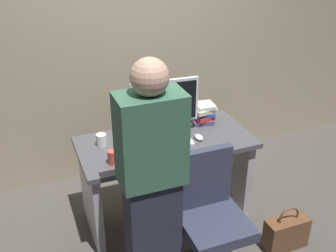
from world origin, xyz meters
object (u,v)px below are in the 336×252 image
object	(u,v)px
keyboard	(166,145)
book_stack	(204,114)
cup_by_monitor	(101,140)
cup_near_keyboard	(112,157)
mouse	(199,137)
monitor	(165,104)
handbag	(286,233)
desk	(166,165)
person_at_desk	(152,182)
office_chair	(210,223)

from	to	relation	value
keyboard	book_stack	xyz separation A→B (m)	(0.44, 0.25, 0.07)
cup_by_monitor	book_stack	world-z (taller)	book_stack
cup_near_keyboard	mouse	bearing A→B (deg)	7.72
monitor	handbag	size ratio (longest dim) A/B	1.43
desk	mouse	xyz separation A→B (m)	(0.25, -0.08, 0.25)
person_at_desk	mouse	world-z (taller)	person_at_desk
monitor	person_at_desk	bearing A→B (deg)	-116.82
desk	handbag	size ratio (longest dim) A/B	3.61
person_at_desk	mouse	size ratio (longest dim) A/B	16.39
office_chair	desk	bearing A→B (deg)	95.69
monitor	office_chair	bearing A→B (deg)	-87.97
office_chair	mouse	xyz separation A→B (m)	(0.18, 0.60, 0.33)
keyboard	desk	bearing A→B (deg)	72.17
office_chair	person_at_desk	xyz separation A→B (m)	(-0.40, 0.05, 0.41)
desk	office_chair	bearing A→B (deg)	-84.31
person_at_desk	mouse	bearing A→B (deg)	43.21
desk	book_stack	world-z (taller)	book_stack
book_stack	cup_by_monitor	bearing A→B (deg)	-176.06
mouse	cup_near_keyboard	distance (m)	0.73
desk	book_stack	bearing A→B (deg)	22.40
book_stack	handbag	bearing A→B (deg)	-69.71
cup_near_keyboard	desk	bearing A→B (deg)	20.35
keyboard	cup_near_keyboard	xyz separation A→B (m)	(-0.44, -0.09, 0.04)
office_chair	book_stack	bearing A→B (deg)	68.00
keyboard	cup_by_monitor	distance (m)	0.49
office_chair	cup_near_keyboard	size ratio (longest dim) A/B	9.30
keyboard	handbag	distance (m)	1.15
cup_by_monitor	book_stack	distance (m)	0.90
office_chair	monitor	bearing A→B (deg)	92.03
office_chair	handbag	bearing A→B (deg)	-1.14
office_chair	cup_near_keyboard	distance (m)	0.82
book_stack	handbag	size ratio (longest dim) A/B	0.56
cup_near_keyboard	cup_by_monitor	bearing A→B (deg)	92.81
keyboard	cup_by_monitor	world-z (taller)	cup_by_monitor
person_at_desk	handbag	bearing A→B (deg)	-3.64
cup_near_keyboard	cup_by_monitor	distance (m)	0.28
mouse	cup_by_monitor	xyz separation A→B (m)	(-0.73, 0.18, 0.03)
office_chair	keyboard	xyz separation A→B (m)	(-0.10, 0.59, 0.32)
office_chair	mouse	bearing A→B (deg)	73.18
mouse	book_stack	xyz separation A→B (m)	(0.16, 0.25, 0.07)
desk	cup_by_monitor	size ratio (longest dim) A/B	14.59
mouse	cup_near_keyboard	size ratio (longest dim) A/B	0.99
mouse	handbag	distance (m)	0.99
desk	handbag	xyz separation A→B (m)	(0.73, -0.69, -0.37)
handbag	person_at_desk	bearing A→B (deg)	176.36
monitor	keyboard	xyz separation A→B (m)	(-0.07, -0.20, -0.25)
monitor	handbag	bearing A→B (deg)	-49.43
person_at_desk	keyboard	bearing A→B (deg)	60.92
cup_near_keyboard	handbag	bearing A→B (deg)	-23.32
person_at_desk	cup_by_monitor	distance (m)	0.75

